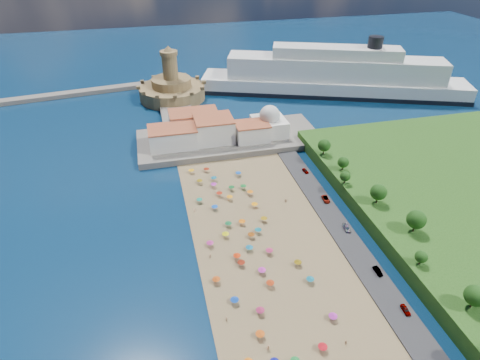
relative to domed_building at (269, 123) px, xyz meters
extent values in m
plane|color=#071938|center=(-30.00, -71.00, -8.97)|extent=(700.00, 700.00, 0.00)
cube|color=#59544C|center=(-20.00, 2.00, -7.47)|extent=(90.00, 36.00, 3.00)
cube|color=#59544C|center=(-42.00, 37.00, -7.77)|extent=(18.00, 70.00, 2.40)
cube|color=#59544C|center=(-140.00, 82.00, -7.67)|extent=(199.03, 34.77, 2.60)
cube|color=silver|center=(-48.00, -2.00, -1.47)|extent=(22.00, 14.00, 9.00)
cube|color=silver|center=(-28.00, 0.00, -0.47)|extent=(18.00, 16.00, 11.00)
cube|color=silver|center=(-10.00, -4.00, -1.97)|extent=(16.00, 12.00, 8.00)
cube|color=silver|center=(-36.00, 12.00, -0.97)|extent=(24.00, 14.00, 10.00)
cube|color=silver|center=(0.00, 0.00, -1.97)|extent=(16.00, 16.00, 8.00)
sphere|color=silver|center=(0.00, 0.00, 4.03)|extent=(10.00, 10.00, 10.00)
cylinder|color=silver|center=(0.00, 0.00, 7.83)|extent=(1.20, 1.20, 1.60)
cylinder|color=olive|center=(-42.00, 67.00, -4.97)|extent=(40.00, 40.00, 8.00)
cylinder|color=olive|center=(-42.00, 67.00, 1.53)|extent=(24.00, 24.00, 5.00)
cylinder|color=olive|center=(-42.00, 67.00, 11.03)|extent=(9.00, 9.00, 14.00)
cylinder|color=olive|center=(-42.00, 67.00, 19.23)|extent=(10.40, 10.40, 2.40)
cone|color=olive|center=(-42.00, 67.00, 21.93)|extent=(6.00, 6.00, 3.00)
cube|color=black|center=(57.80, 51.93, -7.64)|extent=(164.02, 80.47, 2.67)
cube|color=silver|center=(57.80, 51.93, -4.03)|extent=(162.94, 79.75, 9.89)
cube|color=silver|center=(57.80, 51.93, 7.50)|extent=(130.50, 64.21, 13.18)
cube|color=silver|center=(57.80, 51.93, 17.39)|extent=(77.46, 41.06, 6.59)
cylinder|color=black|center=(78.41, 44.32, 23.98)|extent=(8.79, 8.79, 6.59)
cylinder|color=gray|center=(-42.58, -24.10, -7.72)|extent=(0.07, 0.07, 2.00)
cone|color=#FFAB0B|center=(-42.58, -24.10, -6.82)|extent=(2.50, 2.50, 0.60)
cylinder|color=gray|center=(-28.21, -94.16, -7.72)|extent=(0.07, 0.07, 2.00)
cone|color=#B2310E|center=(-28.21, -94.16, -6.82)|extent=(2.50, 2.50, 0.60)
cylinder|color=gray|center=(-36.00, -24.54, -7.72)|extent=(0.07, 0.07, 2.00)
cone|color=maroon|center=(-36.00, -24.54, -6.82)|extent=(2.50, 2.50, 0.60)
cylinder|color=gray|center=(-34.53, -63.59, -7.72)|extent=(0.07, 0.07, 2.00)
cone|color=#126533|center=(-34.53, -63.59, -6.82)|extent=(2.50, 2.50, 0.60)
cylinder|color=gray|center=(-23.14, -30.97, -7.72)|extent=(0.07, 0.07, 2.00)
cone|color=blue|center=(-23.14, -30.97, -6.82)|extent=(2.50, 2.50, 0.60)
cylinder|color=gray|center=(-43.73, -88.94, -7.72)|extent=(0.07, 0.07, 2.00)
cone|color=#B8440E|center=(-43.73, -88.94, -6.82)|extent=(2.50, 2.50, 0.60)
cylinder|color=gray|center=(-34.10, -32.34, -7.72)|extent=(0.07, 0.07, 2.00)
cone|color=#0D5C7E|center=(-34.10, -32.34, -6.82)|extent=(2.50, 2.50, 0.60)
cylinder|color=gray|center=(-15.95, -95.52, -7.72)|extent=(0.07, 0.07, 2.00)
cone|color=#0E6985|center=(-15.95, -95.52, -6.82)|extent=(2.50, 2.50, 0.60)
cylinder|color=gray|center=(-37.50, -52.54, -7.72)|extent=(0.07, 0.07, 2.00)
cone|color=#0E49BA|center=(-37.50, -52.54, -6.82)|extent=(2.50, 2.50, 0.60)
cylinder|color=gray|center=(-17.08, -87.89, -7.72)|extent=(0.07, 0.07, 2.00)
cone|color=#7B610B|center=(-17.08, -87.89, -6.82)|extent=(2.50, 2.50, 0.60)
cylinder|color=gray|center=(-28.10, -71.42, -7.72)|extent=(0.07, 0.07, 2.00)
cone|color=#8C410C|center=(-28.10, -71.42, -6.82)|extent=(2.50, 2.50, 0.60)
cylinder|color=gray|center=(-36.70, -69.04, -7.72)|extent=(0.07, 0.07, 2.00)
cone|color=#D6D50B|center=(-36.70, -69.04, -6.82)|extent=(2.50, 2.50, 0.60)
cylinder|color=gray|center=(-30.37, -77.60, -7.72)|extent=(0.07, 0.07, 2.00)
cone|color=#0F638C|center=(-30.37, -77.60, -6.82)|extent=(2.50, 2.50, 0.60)
cylinder|color=gray|center=(-21.26, -63.82, -7.72)|extent=(0.07, 0.07, 2.00)
cone|color=#9E760E|center=(-21.26, -63.82, -6.82)|extent=(2.50, 2.50, 0.60)
cylinder|color=gray|center=(-24.29, -80.52, -7.72)|extent=(0.07, 0.07, 2.00)
cone|color=#AF2558|center=(-24.29, -80.52, -6.82)|extent=(2.50, 2.50, 0.60)
cylinder|color=gray|center=(-40.04, -97.90, -7.72)|extent=(0.07, 0.07, 2.00)
cone|color=#0D3BAA|center=(-40.04, -97.90, -6.82)|extent=(2.50, 2.50, 0.60)
cylinder|color=gray|center=(-14.96, -109.74, -7.72)|extent=(0.07, 0.07, 2.00)
cone|color=#A924A1|center=(-14.96, -109.74, -6.82)|extent=(2.50, 2.50, 0.60)
cylinder|color=gray|center=(-28.37, -41.05, -7.72)|extent=(0.07, 0.07, 2.00)
cone|color=#126628|center=(-28.37, -41.05, -6.82)|extent=(2.50, 2.50, 0.60)
cylinder|color=gray|center=(-23.48, -41.33, -7.72)|extent=(0.07, 0.07, 2.00)
cone|color=#15782B|center=(-23.48, -41.33, -6.82)|extent=(2.50, 2.50, 0.60)
cylinder|color=gray|center=(-30.60, -47.51, -7.72)|extent=(0.07, 0.07, 2.00)
cone|color=orange|center=(-30.60, -47.51, -6.82)|extent=(2.50, 2.50, 0.60)
cylinder|color=gray|center=(-35.08, -37.16, -7.72)|extent=(0.07, 0.07, 2.00)
cone|color=#AF25AC|center=(-35.08, -37.16, -6.82)|extent=(2.50, 2.50, 0.60)
cylinder|color=gray|center=(-29.46, -63.61, -7.72)|extent=(0.07, 0.07, 2.00)
cone|color=orange|center=(-29.46, -63.61, -6.82)|extent=(2.50, 2.50, 0.60)
cylinder|color=gray|center=(-35.28, -80.46, -7.72)|extent=(0.07, 0.07, 2.00)
cone|color=red|center=(-35.28, -80.46, -6.82)|extent=(2.50, 2.50, 0.60)
cylinder|color=gray|center=(-34.03, -44.09, -7.72)|extent=(0.07, 0.07, 2.00)
cone|color=#B7240E|center=(-34.03, -44.09, -6.82)|extent=(2.50, 2.50, 0.60)
cone|color=#178233|center=(-29.72, -119.97, -6.82)|extent=(2.50, 2.50, 0.60)
cylinder|color=gray|center=(-29.16, -88.48, -7.72)|extent=(0.07, 0.07, 2.00)
cone|color=#C329A8|center=(-29.16, -88.48, -6.82)|extent=(2.50, 2.50, 0.60)
cylinder|color=gray|center=(-25.07, -69.53, -7.72)|extent=(0.07, 0.07, 2.00)
cone|color=#0E6A81|center=(-25.07, -69.53, -6.82)|extent=(2.50, 2.50, 0.60)
cylinder|color=gray|center=(-42.75, -72.35, -7.72)|extent=(0.07, 0.07, 2.00)
cone|color=#AA2477|center=(-42.75, -72.35, -6.82)|extent=(2.50, 2.50, 0.60)
cylinder|color=gray|center=(-21.84, -46.02, -7.72)|extent=(0.07, 0.07, 2.00)
cone|color=orange|center=(-21.84, -46.02, -6.82)|extent=(2.50, 2.50, 0.60)
cylinder|color=gray|center=(-21.52, -117.88, -7.72)|extent=(0.07, 0.07, 2.00)
cone|color=red|center=(-21.52, -117.88, -6.82)|extent=(2.50, 2.50, 0.60)
cylinder|color=gray|center=(-42.44, -46.61, -7.72)|extent=(0.07, 0.07, 2.00)
cone|color=#0E8168|center=(-42.44, -46.61, -6.82)|extent=(2.50, 2.50, 0.60)
cylinder|color=gray|center=(-36.03, -110.49, -7.72)|extent=(0.07, 0.07, 2.00)
cone|color=#D95511|center=(-36.03, -110.49, -6.82)|extent=(2.50, 2.50, 0.60)
cylinder|color=gray|center=(-34.64, -83.77, -7.72)|extent=(0.07, 0.07, 2.00)
cone|color=maroon|center=(-34.64, -83.77, -6.82)|extent=(2.50, 2.50, 0.60)
cylinder|color=gray|center=(-40.36, -33.12, -7.72)|extent=(0.07, 0.07, 2.00)
cone|color=#8B6E0C|center=(-40.36, -33.12, -6.82)|extent=(2.50, 2.50, 0.60)
cylinder|color=gray|center=(-22.30, -54.50, -7.72)|extent=(0.07, 0.07, 2.00)
cone|color=orange|center=(-22.30, -54.50, -6.82)|extent=(2.50, 2.50, 0.60)
cylinder|color=gray|center=(-33.88, -103.15, -7.72)|extent=(0.07, 0.07, 2.00)
cone|color=#9F224D|center=(-33.88, -103.15, -6.82)|extent=(2.50, 2.50, 0.60)
imported|color=tan|center=(-14.93, -117.78, -7.85)|extent=(0.54, 1.07, 1.76)
imported|color=tan|center=(-33.65, -43.94, -7.94)|extent=(0.96, 0.90, 1.57)
imported|color=tan|center=(-22.60, -29.57, -7.94)|extent=(1.11, 1.14, 1.57)
imported|color=tan|center=(-45.26, -52.47, -7.83)|extent=(1.34, 1.16, 1.80)
imported|color=tan|center=(-34.97, -114.50, -7.87)|extent=(1.64, 1.20, 1.71)
imported|color=tan|center=(-9.52, -54.37, -7.86)|extent=(1.67, 1.03, 1.72)
imported|color=tan|center=(-43.60, -103.36, -7.80)|extent=(0.80, 0.77, 1.84)
imported|color=tan|center=(-43.60, -77.99, -7.85)|extent=(1.03, 0.93, 1.74)
imported|color=gray|center=(6.00, -112.22, -7.61)|extent=(1.82, 4.00, 1.33)
imported|color=gray|center=(6.00, -35.47, -7.62)|extent=(2.04, 4.00, 1.31)
imported|color=gray|center=(6.00, -75.50, -7.62)|extent=(2.36, 4.72, 1.32)
imported|color=gray|center=(6.00, -57.32, -7.57)|extent=(2.82, 5.30, 1.42)
imported|color=gray|center=(6.00, -97.00, -7.59)|extent=(1.52, 4.17, 1.37)
cylinder|color=#382314|center=(20.20, -118.57, -1.38)|extent=(0.50, 0.50, 3.18)
sphere|color=#14380F|center=(20.20, -118.57, 1.48)|extent=(5.73, 5.73, 5.73)
cylinder|color=#382314|center=(16.45, -101.10, -1.92)|extent=(0.50, 0.50, 2.11)
sphere|color=#14380F|center=(16.45, -101.10, -0.02)|extent=(3.80, 3.80, 3.80)
cylinder|color=#382314|center=(23.68, -87.10, -1.21)|extent=(0.50, 0.50, 3.53)
sphere|color=#14380F|center=(23.68, -87.10, 1.97)|extent=(6.36, 6.36, 6.36)
cylinder|color=#382314|center=(19.96, -69.58, -1.29)|extent=(0.50, 0.50, 3.36)
sphere|color=#14380F|center=(19.96, -69.58, 1.73)|extent=(6.05, 6.05, 6.05)
cylinder|color=#382314|center=(14.26, -54.82, -1.82)|extent=(0.50, 0.50, 2.31)
sphere|color=#14380F|center=(14.26, -54.82, 0.26)|extent=(4.15, 4.15, 4.15)
cylinder|color=#382314|center=(17.97, -45.27, -1.68)|extent=(0.50, 0.50, 2.59)
sphere|color=#14380F|center=(17.97, -45.27, 0.65)|extent=(4.66, 4.66, 4.66)
cylinder|color=#382314|center=(15.74, -30.82, -1.42)|extent=(0.50, 0.50, 3.11)
sphere|color=#14380F|center=(15.74, -30.82, 1.38)|extent=(5.60, 5.60, 5.60)
camera|label=1|loc=(-56.70, -173.95, 84.02)|focal=30.00mm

